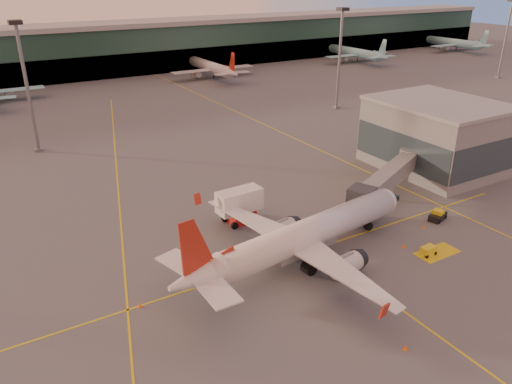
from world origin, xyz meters
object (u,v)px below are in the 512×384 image
main_airplane (301,238)px  catering_truck (240,204)px  gpu_cart (428,251)px  pushback_tug (438,216)px

main_airplane → catering_truck: main_airplane is taller
main_airplane → gpu_cart: size_ratio=17.41×
gpu_cart → pushback_tug: 11.09m
gpu_cart → pushback_tug: size_ratio=0.62×
main_airplane → pushback_tug: bearing=-9.6°
pushback_tug → main_airplane: bearing=161.8°
main_airplane → gpu_cart: 17.17m
main_airplane → gpu_cart: (15.38, -7.00, -3.02)m
main_airplane → catering_truck: 13.70m
gpu_cart → catering_truck: bearing=126.8°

